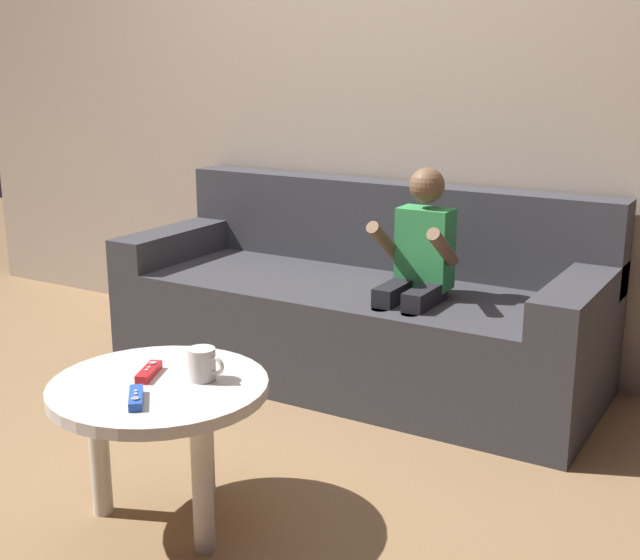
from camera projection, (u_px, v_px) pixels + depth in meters
ground_plane at (150, 476)px, 2.79m from camera, size 10.25×10.25×0.00m
wall_back at (374, 79)px, 3.78m from camera, size 5.12×0.05×2.50m
couch at (359, 311)px, 3.62m from camera, size 2.06×0.80×0.81m
person_seated_on_couch at (415, 272)px, 3.25m from camera, size 0.30×0.36×0.94m
coffee_table at (161, 404)px, 2.43m from camera, size 0.63×0.63×0.45m
game_remote_red_near_edge at (149, 372)px, 2.45m from camera, size 0.09×0.14×0.03m
game_remote_blue_center at (136, 398)px, 2.27m from camera, size 0.12×0.13×0.03m
coffee_mug at (203, 364)px, 2.41m from camera, size 0.12×0.08×0.09m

